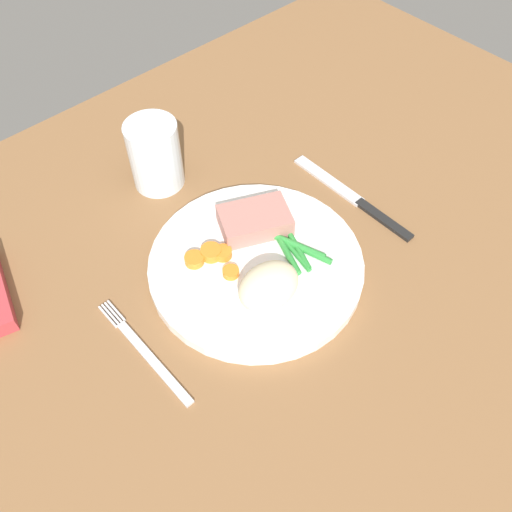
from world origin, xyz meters
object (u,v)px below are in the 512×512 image
at_px(fork, 145,352).
at_px(knife, 354,199).
at_px(meat_portion, 255,220).
at_px(water_glass, 156,159).
at_px(dinner_plate, 256,265).

bearing_deg(fork, knife, 3.47).
xyz_separation_m(meat_portion, water_glass, (-0.03, 0.16, 0.01)).
height_order(meat_portion, fork, meat_portion).
height_order(dinner_plate, water_glass, water_glass).
height_order(meat_portion, water_glass, water_glass).
xyz_separation_m(fork, knife, (0.35, -0.00, -0.00)).
distance_m(meat_portion, fork, 0.21).
bearing_deg(meat_portion, dinner_plate, -130.60).
bearing_deg(water_glass, meat_portion, -78.84).
relative_size(meat_portion, water_glass, 0.89).
height_order(dinner_plate, meat_portion, meat_portion).
distance_m(knife, water_glass, 0.28).
distance_m(dinner_plate, fork, 0.17).
bearing_deg(dinner_plate, knife, -0.92).
bearing_deg(meat_portion, fork, -167.85).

